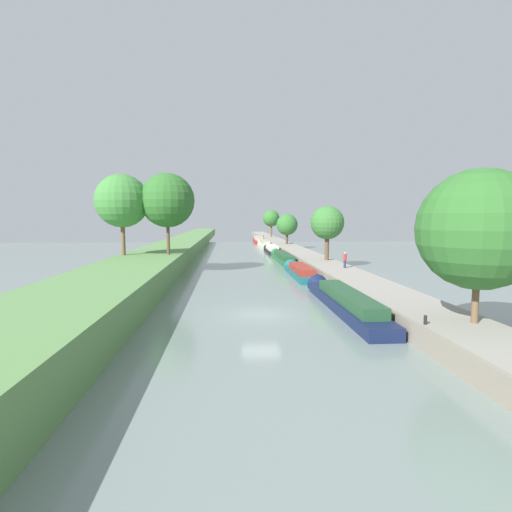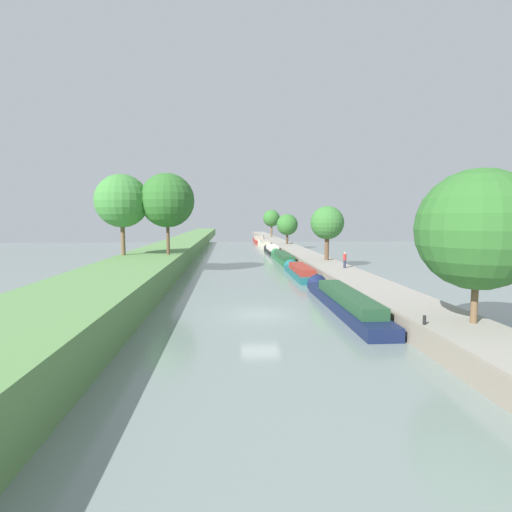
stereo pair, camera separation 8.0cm
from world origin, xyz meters
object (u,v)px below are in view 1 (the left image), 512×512
(narrowboat_navy, at_px, (342,300))
(narrowboat_cream, at_px, (264,244))
(narrowboat_black, at_px, (271,249))
(mooring_bollard_far, at_px, (263,236))
(person_walking, at_px, (345,260))
(narrowboat_red, at_px, (258,240))
(narrowboat_teal, at_px, (299,271))
(narrowboat_green, at_px, (282,257))
(mooring_bollard_near, at_px, (425,320))

(narrowboat_navy, bearing_deg, narrowboat_cream, 90.06)
(narrowboat_black, relative_size, mooring_bollard_far, 27.31)
(narrowboat_navy, bearing_deg, narrowboat_black, 90.04)
(narrowboat_navy, distance_m, person_walking, 14.71)
(narrowboat_red, relative_size, person_walking, 7.91)
(narrowboat_navy, xyz_separation_m, mooring_bollard_far, (1.72, 83.14, 0.70))
(narrowboat_navy, xyz_separation_m, narrowboat_teal, (-0.22, 15.78, -0.07))
(narrowboat_navy, relative_size, narrowboat_cream, 0.99)
(narrowboat_teal, bearing_deg, person_walking, -21.50)
(narrowboat_cream, relative_size, person_walking, 9.70)
(narrowboat_green, xyz_separation_m, mooring_bollard_near, (1.71, -39.54, 0.76))
(person_walking, relative_size, mooring_bollard_far, 3.69)
(narrowboat_teal, relative_size, person_walking, 7.25)
(narrowboat_navy, distance_m, narrowboat_black, 46.10)
(narrowboat_green, distance_m, mooring_bollard_near, 39.59)
(narrowboat_black, bearing_deg, narrowboat_cream, 90.11)
(narrowboat_navy, bearing_deg, mooring_bollard_near, -78.41)
(narrowboat_red, bearing_deg, narrowboat_navy, -89.85)
(mooring_bollard_near, bearing_deg, narrowboat_cream, 91.46)
(mooring_bollard_near, xyz_separation_m, mooring_bollard_far, (0.00, 91.51, 0.00))
(narrowboat_black, height_order, mooring_bollard_near, mooring_bollard_near)
(person_walking, bearing_deg, narrowboat_navy, -106.98)
(narrowboat_green, xyz_separation_m, mooring_bollard_far, (1.71, 51.97, 0.76))
(narrowboat_cream, distance_m, mooring_bollard_far, 21.94)
(narrowboat_red, bearing_deg, narrowboat_green, -89.75)
(narrowboat_navy, distance_m, mooring_bollard_far, 83.16)
(narrowboat_green, height_order, narrowboat_cream, narrowboat_cream)
(narrowboat_teal, bearing_deg, mooring_bollard_near, -85.41)
(mooring_bollard_far, bearing_deg, narrowboat_red, -108.20)
(narrowboat_cream, bearing_deg, mooring_bollard_near, -88.54)
(narrowboat_black, xyz_separation_m, mooring_bollard_far, (1.75, 37.04, 0.72))
(narrowboat_green, height_order, mooring_bollard_near, mooring_bollard_near)
(narrowboat_navy, relative_size, mooring_bollard_near, 35.36)
(narrowboat_teal, bearing_deg, narrowboat_black, 89.64)
(narrowboat_green, height_order, narrowboat_black, narrowboat_black)
(mooring_bollard_near, bearing_deg, narrowboat_black, 91.84)
(narrowboat_cream, xyz_separation_m, mooring_bollard_far, (1.78, 21.86, 0.67))
(narrowboat_green, distance_m, narrowboat_cream, 30.11)
(narrowboat_black, height_order, narrowboat_cream, narrowboat_cream)
(narrowboat_green, xyz_separation_m, narrowboat_cream, (-0.07, 30.11, 0.08))
(narrowboat_teal, height_order, narrowboat_red, narrowboat_red)
(narrowboat_cream, height_order, narrowboat_red, narrowboat_red)
(narrowboat_navy, height_order, narrowboat_cream, narrowboat_cream)
(narrowboat_teal, relative_size, narrowboat_cream, 0.75)
(narrowboat_cream, bearing_deg, narrowboat_red, 90.49)
(narrowboat_green, relative_size, narrowboat_red, 1.28)
(mooring_bollard_near, height_order, mooring_bollard_far, same)
(narrowboat_teal, distance_m, narrowboat_green, 15.40)
(mooring_bollard_near, bearing_deg, narrowboat_red, 91.28)
(narrowboat_navy, xyz_separation_m, mooring_bollard_near, (1.72, -8.37, 0.70))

